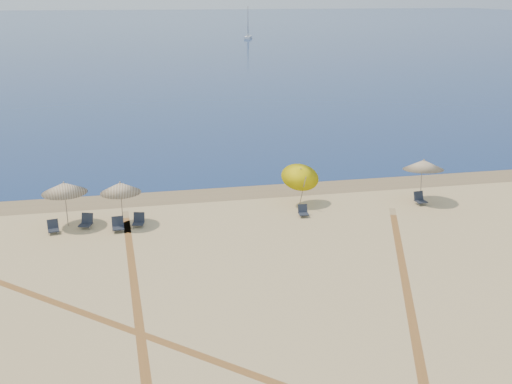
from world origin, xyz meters
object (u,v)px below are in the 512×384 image
chair_4 (139,220)px  sailboat_1 (248,29)px  chair_6 (420,199)px  umbrella_2 (120,188)px  umbrella_1 (64,188)px  chair_2 (86,222)px  chair_3 (118,225)px  umbrella_3 (301,174)px  umbrella_4 (424,165)px  chair_1 (53,227)px  chair_5 (303,211)px

chair_4 → sailboat_1: 132.64m
chair_6 → umbrella_2: bearing=173.2°
umbrella_1 → chair_2: (0.98, -0.44, -1.79)m
chair_3 → umbrella_3: bearing=7.4°
umbrella_4 → umbrella_2: bearing=-178.9°
umbrella_3 → chair_1: bearing=-173.7°
chair_5 → umbrella_1: bearing=177.3°
umbrella_4 → chair_6: umbrella_4 is taller
chair_3 → chair_5: (9.98, 0.14, -0.04)m
chair_4 → chair_5: (8.92, -0.32, -0.03)m
umbrella_2 → chair_2: bearing=178.9°
umbrella_1 → chair_4: 4.17m
umbrella_4 → chair_6: bearing=-121.7°
umbrella_2 → chair_1: umbrella_2 is taller
chair_2 → chair_5: chair_2 is taller
umbrella_3 → chair_6: size_ratio=3.54×
sailboat_1 → umbrella_1: bearing=-86.6°
umbrella_3 → chair_5: 2.41m
chair_1 → chair_6: (20.46, 0.31, 0.02)m
umbrella_4 → chair_1: (-20.70, -0.70, -1.96)m
umbrella_3 → chair_6: 7.19m
chair_2 → chair_4: size_ratio=1.11×
umbrella_2 → umbrella_4: bearing=1.1°
chair_6 → umbrella_4: bearing=51.7°
chair_4 → chair_5: chair_4 is taller
chair_2 → sailboat_1: bearing=94.3°
umbrella_4 → umbrella_1: bearing=179.6°
umbrella_1 → sailboat_1: size_ratio=0.30×
umbrella_4 → chair_1: size_ratio=3.58×
umbrella_3 → chair_2: 12.08m
chair_1 → chair_2: 1.68m
sailboat_1 → chair_4: bearing=-84.9°
chair_4 → chair_6: (16.14, 0.24, 0.01)m
umbrella_3 → chair_5: size_ratio=4.24×
sailboat_1 → umbrella_2: bearing=-85.3°
umbrella_1 → chair_2: umbrella_1 is taller
umbrella_4 → chair_4: bearing=-177.8°
umbrella_1 → umbrella_3: 12.93m
chair_1 → chair_2: bearing=3.7°
umbrella_3 → umbrella_2: bearing=-173.6°
chair_2 → chair_6: 18.83m
umbrella_4 → chair_4: 16.50m
umbrella_4 → sailboat_1: 129.23m
chair_3 → chair_6: size_ratio=0.97×
umbrella_3 → sailboat_1: bearing=80.6°
chair_1 → chair_6: 20.46m
umbrella_1 → sailboat_1: (34.02, 128.33, 0.40)m
chair_1 → chair_5: size_ratio=1.16×
umbrella_2 → chair_1: bearing=-173.9°
umbrella_4 → chair_4: umbrella_4 is taller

